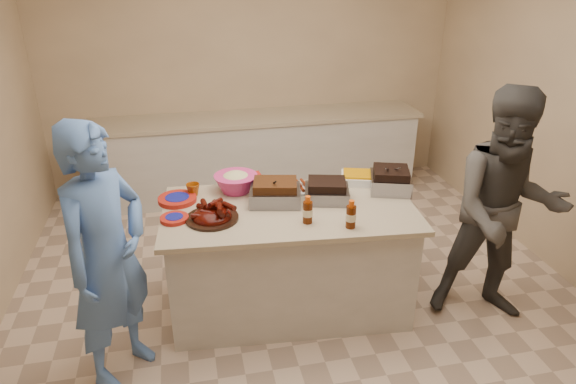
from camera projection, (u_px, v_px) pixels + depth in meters
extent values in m
cube|color=#47230F|center=(275.00, 202.00, 3.73)|extent=(0.41, 0.34, 0.11)
cube|color=black|center=(326.00, 200.00, 3.77)|extent=(0.37, 0.34, 0.10)
cube|color=gray|center=(390.00, 190.00, 3.93)|extent=(0.38, 0.38, 0.12)
cylinder|color=silver|center=(293.00, 189.00, 3.94)|extent=(0.33, 0.33, 0.05)
cube|color=#D28C01|center=(361.00, 182.00, 4.07)|extent=(0.37, 0.31, 0.08)
cylinder|color=#451803|center=(307.00, 222.00, 3.45)|extent=(0.07, 0.07, 0.19)
cylinder|color=#451803|center=(350.00, 227.00, 3.39)|extent=(0.07, 0.07, 0.20)
cylinder|color=#EBC500|center=(268.00, 201.00, 3.75)|extent=(0.05, 0.05, 0.12)
imported|color=silver|center=(277.00, 200.00, 3.77)|extent=(0.13, 0.05, 0.13)
cylinder|color=#A01B11|center=(178.00, 201.00, 3.75)|extent=(0.30, 0.30, 0.03)
cylinder|color=#A01B11|center=(175.00, 220.00, 3.48)|extent=(0.21, 0.21, 0.03)
imported|color=#8E4007|center=(194.00, 195.00, 3.84)|extent=(0.11, 0.10, 0.10)
cube|color=#A01B11|center=(249.00, 188.00, 3.96)|extent=(0.22, 0.18, 0.10)
imported|color=#4E77BD|center=(127.00, 368.00, 3.40)|extent=(1.72, 1.55, 0.41)
imported|color=#484541|center=(485.00, 311.00, 3.94)|extent=(1.34, 1.92, 0.66)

